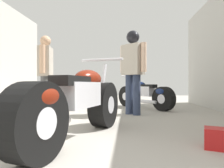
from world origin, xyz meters
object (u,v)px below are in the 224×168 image
object	(u,v)px
mechanic_in_blue	(46,70)
red_toolbox	(224,139)
mechanic_with_helmet	(133,64)
motorcycle_maroon_cruiser	(78,103)
motorcycle_black_naked	(145,94)

from	to	relation	value
mechanic_in_blue	red_toolbox	xyz separation A→B (m)	(2.70, -2.18, -0.85)
mechanic_with_helmet	red_toolbox	size ratio (longest dim) A/B	5.09
red_toolbox	motorcycle_maroon_cruiser	bearing A→B (deg)	171.94
motorcycle_maroon_cruiser	motorcycle_black_naked	bearing A→B (deg)	71.87
motorcycle_black_naked	red_toolbox	xyz separation A→B (m)	(0.48, -3.39, -0.27)
mechanic_in_blue	red_toolbox	bearing A→B (deg)	-38.92
motorcycle_black_naked	mechanic_in_blue	size ratio (longest dim) A/B	0.93
red_toolbox	mechanic_in_blue	bearing A→B (deg)	141.08
mechanic_in_blue	mechanic_with_helmet	bearing A→B (deg)	3.23
motorcycle_maroon_cruiser	mechanic_in_blue	distance (m)	2.35
motorcycle_maroon_cruiser	mechanic_with_helmet	size ratio (longest dim) A/B	1.22
motorcycle_maroon_cruiser	red_toolbox	bearing A→B (deg)	-8.06
motorcycle_black_naked	red_toolbox	size ratio (longest dim) A/B	4.48
mechanic_with_helmet	motorcycle_maroon_cruiser	bearing A→B (deg)	-108.46
motorcycle_maroon_cruiser	mechanic_with_helmet	distance (m)	2.28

